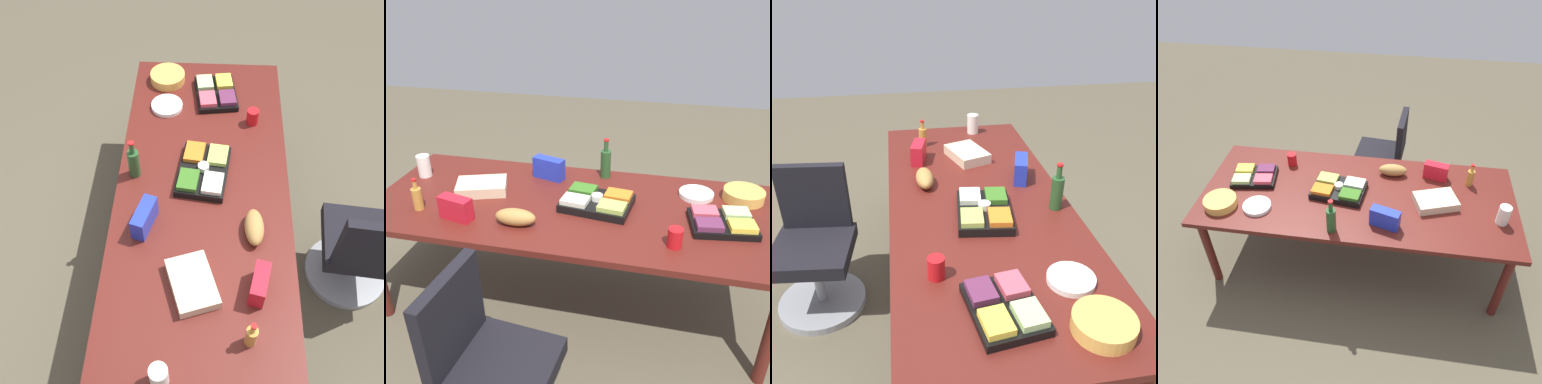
# 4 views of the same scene
# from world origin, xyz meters

# --- Properties ---
(ground_plane) EXTENTS (10.00, 10.00, 0.00)m
(ground_plane) POSITION_xyz_m (0.00, 0.00, 0.00)
(ground_plane) COLOR brown
(conference_table) EXTENTS (2.54, 1.06, 0.75)m
(conference_table) POSITION_xyz_m (0.00, 0.00, 0.69)
(conference_table) COLOR #541A14
(conference_table) RESTS_ON ground
(office_chair) EXTENTS (0.56, 0.56, 0.93)m
(office_chair) POSITION_xyz_m (0.15, 1.02, 0.37)
(office_chair) COLOR gray
(office_chair) RESTS_ON ground
(mayo_jar) EXTENTS (0.10, 0.10, 0.16)m
(mayo_jar) POSITION_xyz_m (1.11, -0.16, 0.83)
(mayo_jar) COLOR white
(mayo_jar) RESTS_ON conference_table
(paper_plate_stack) EXTENTS (0.24, 0.24, 0.03)m
(paper_plate_stack) POSITION_xyz_m (-0.76, -0.28, 0.77)
(paper_plate_stack) COLOR white
(paper_plate_stack) RESTS_ON conference_table
(red_solo_cup) EXTENTS (0.08, 0.08, 0.11)m
(red_solo_cup) POSITION_xyz_m (-0.63, 0.32, 0.81)
(red_solo_cup) COLOR red
(red_solo_cup) RESTS_ON conference_table
(wine_bottle) EXTENTS (0.09, 0.09, 0.28)m
(wine_bottle) POSITION_xyz_m (-0.14, -0.43, 0.86)
(wine_bottle) COLOR #254F25
(wine_bottle) RESTS_ON conference_table
(sheet_cake) EXTENTS (0.37, 0.31, 0.07)m
(sheet_cake) POSITION_xyz_m (0.62, -0.03, 0.79)
(sheet_cake) COLOR beige
(sheet_cake) RESTS_ON conference_table
(dressing_bottle) EXTENTS (0.07, 0.07, 0.20)m
(dressing_bottle) POSITION_xyz_m (0.91, 0.26, 0.83)
(dressing_bottle) COLOR #C28536
(dressing_bottle) RESTS_ON conference_table
(bread_loaf) EXTENTS (0.24, 0.12, 0.10)m
(bread_loaf) POSITION_xyz_m (0.27, 0.30, 0.80)
(bread_loaf) COLOR #A87A3E
(bread_loaf) RESTS_ON conference_table
(veggie_tray) EXTENTS (0.45, 0.35, 0.09)m
(veggie_tray) POSITION_xyz_m (-0.15, -0.00, 0.79)
(veggie_tray) COLOR black
(veggie_tray) RESTS_ON conference_table
(chip_bowl) EXTENTS (0.28, 0.28, 0.07)m
(chip_bowl) POSITION_xyz_m (-1.05, -0.29, 0.79)
(chip_bowl) COLOR gold
(chip_bowl) RESTS_ON conference_table
(chip_bag_blue) EXTENTS (0.23, 0.14, 0.15)m
(chip_bag_blue) POSITION_xyz_m (0.25, -0.32, 0.83)
(chip_bag_blue) COLOR #2134BD
(chip_bag_blue) RESTS_ON conference_table
(fruit_platter) EXTENTS (0.40, 0.33, 0.07)m
(fruit_platter) POSITION_xyz_m (-0.89, 0.07, 0.79)
(fruit_platter) COLOR black
(fruit_platter) RESTS_ON conference_table
(chip_bag_red) EXTENTS (0.21, 0.12, 0.14)m
(chip_bag_red) POSITION_xyz_m (0.63, 0.32, 0.82)
(chip_bag_red) COLOR red
(chip_bag_red) RESTS_ON conference_table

